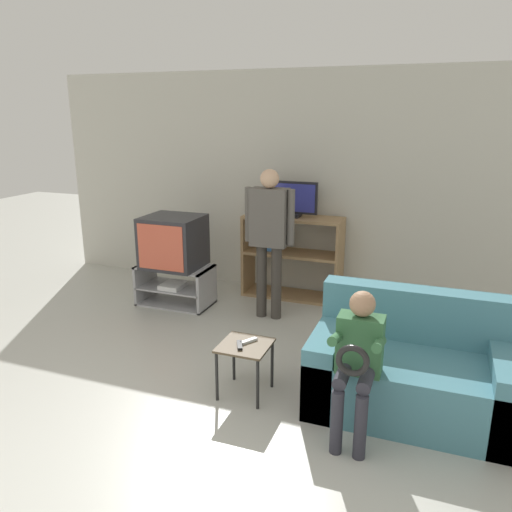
{
  "coord_description": "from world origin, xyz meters",
  "views": [
    {
      "loc": [
        1.58,
        -1.88,
        2.11
      ],
      "look_at": [
        0.1,
        2.08,
        0.9
      ],
      "focal_mm": 35.0,
      "sensor_mm": 36.0,
      "label": 1
    }
  ],
  "objects": [
    {
      "name": "person_standing_adult",
      "position": [
        -0.04,
        2.84,
        0.96
      ],
      "size": [
        0.53,
        0.2,
        1.58
      ],
      "color": "#3D3833",
      "rests_on": "ground_plane"
    },
    {
      "name": "tv_stand",
      "position": [
        -1.16,
        2.83,
        0.22
      ],
      "size": [
        0.83,
        0.46,
        0.45
      ],
      "color": "#A8A8AD",
      "rests_on": "ground_plane"
    },
    {
      "name": "couch",
      "position": [
        1.51,
        1.58,
        0.29
      ],
      "size": [
        1.44,
        0.83,
        0.85
      ],
      "color": "teal",
      "rests_on": "ground_plane"
    },
    {
      "name": "ground_plane",
      "position": [
        0.0,
        0.0,
        0.0
      ],
      "size": [
        18.0,
        18.0,
        0.0
      ],
      "primitive_type": "plane",
      "color": "#B7B7AD"
    },
    {
      "name": "snack_table",
      "position": [
        0.29,
        1.33,
        0.36
      ],
      "size": [
        0.38,
        0.38,
        0.42
      ],
      "color": "brown",
      "rests_on": "ground_plane"
    },
    {
      "name": "television_flat",
      "position": [
        -0.01,
        3.52,
        1.16
      ],
      "size": [
        0.61,
        0.2,
        0.41
      ],
      "color": "black",
      "rests_on": "media_shelf"
    },
    {
      "name": "remote_control_black",
      "position": [
        0.27,
        1.28,
        0.43
      ],
      "size": [
        0.09,
        0.15,
        0.02
      ],
      "primitive_type": "cube",
      "rotation": [
        0.0,
        0.0,
        0.45
      ],
      "color": "black",
      "rests_on": "snack_table"
    },
    {
      "name": "media_shelf",
      "position": [
        0.01,
        3.53,
        0.5
      ],
      "size": [
        1.15,
        0.41,
        0.97
      ],
      "color": "#9E7A51",
      "rests_on": "ground_plane"
    },
    {
      "name": "person_seated_child",
      "position": [
        1.17,
        1.1,
        0.6
      ],
      "size": [
        0.33,
        0.43,
        1.01
      ],
      "color": "#2D2D38",
      "rests_on": "ground_plane"
    },
    {
      "name": "wall_back",
      "position": [
        0.0,
        3.81,
        1.3
      ],
      "size": [
        6.4,
        0.06,
        2.6
      ],
      "color": "beige",
      "rests_on": "ground_plane"
    },
    {
      "name": "television_main",
      "position": [
        -1.16,
        2.83,
        0.74
      ],
      "size": [
        0.62,
        0.57,
        0.57
      ],
      "color": "#2D2D33",
      "rests_on": "tv_stand"
    },
    {
      "name": "remote_control_white",
      "position": [
        0.31,
        1.38,
        0.43
      ],
      "size": [
        0.11,
        0.14,
        0.02
      ],
      "primitive_type": "cube",
      "rotation": [
        0.0,
        0.0,
        -0.56
      ],
      "color": "silver",
      "rests_on": "snack_table"
    }
  ]
}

